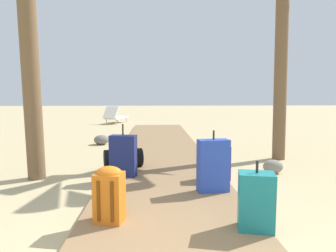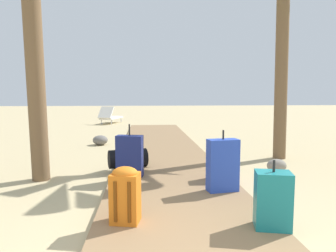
{
  "view_description": "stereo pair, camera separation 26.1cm",
  "coord_description": "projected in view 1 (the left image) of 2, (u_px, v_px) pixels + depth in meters",
  "views": [
    {
      "loc": [
        -0.15,
        -1.54,
        1.35
      ],
      "look_at": [
        0.2,
        6.04,
        0.55
      ],
      "focal_mm": 32.48,
      "sensor_mm": 36.0,
      "label": 1
    },
    {
      "loc": [
        -0.41,
        -1.53,
        1.35
      ],
      "look_at": [
        0.2,
        6.04,
        0.55
      ],
      "focal_mm": 32.48,
      "sensor_mm": 36.0,
      "label": 2
    }
  ],
  "objects": [
    {
      "name": "suitcase_blue",
      "position": [
        213.0,
        166.0,
        3.94
      ],
      "size": [
        0.42,
        0.24,
        0.8
      ],
      "color": "#2847B7",
      "rests_on": "boardwalk"
    },
    {
      "name": "duffel_bag_black",
      "position": [
        123.0,
        158.0,
        5.29
      ],
      "size": [
        0.72,
        0.47,
        0.43
      ],
      "color": "black",
      "rests_on": "boardwalk"
    },
    {
      "name": "rock_left_mid",
      "position": [
        101.0,
        140.0,
        8.14
      ],
      "size": [
        0.39,
        0.38,
        0.26
      ],
      "primitive_type": "ellipsoid",
      "rotation": [
        0.0,
        0.0,
        1.57
      ],
      "color": "slate",
      "rests_on": "ground"
    },
    {
      "name": "backpack_purple",
      "position": [
        219.0,
        159.0,
        4.52
      ],
      "size": [
        0.32,
        0.24,
        0.58
      ],
      "color": "#6B2D84",
      "rests_on": "boardwalk"
    },
    {
      "name": "backpack_orange",
      "position": [
        109.0,
        193.0,
        3.0
      ],
      "size": [
        0.31,
        0.28,
        0.56
      ],
      "color": "orange",
      "rests_on": "boardwalk"
    },
    {
      "name": "lounge_chair",
      "position": [
        115.0,
        116.0,
        14.04
      ],
      "size": [
        1.04,
        1.64,
        0.8
      ],
      "color": "white",
      "rests_on": "ground"
    },
    {
      "name": "suitcase_navy",
      "position": [
        123.0,
        156.0,
        4.69
      ],
      "size": [
        0.43,
        0.26,
        0.81
      ],
      "color": "navy",
      "rests_on": "boardwalk"
    },
    {
      "name": "boardwalk",
      "position": [
        161.0,
        150.0,
        7.13
      ],
      "size": [
        1.85,
        10.99,
        0.08
      ],
      "primitive_type": "cube",
      "color": "olive",
      "rests_on": "ground"
    },
    {
      "name": "suitcase_teal",
      "position": [
        256.0,
        201.0,
        2.83
      ],
      "size": [
        0.37,
        0.3,
        0.66
      ],
      "color": "#197A7F",
      "rests_on": "boardwalk"
    },
    {
      "name": "ground_plane",
      "position": [
        162.0,
        162.0,
        6.05
      ],
      "size": [
        60.0,
        60.0,
        0.0
      ],
      "primitive_type": "plane",
      "color": "tan"
    },
    {
      "name": "rock_right_mid",
      "position": [
        273.0,
        167.0,
        5.18
      ],
      "size": [
        0.36,
        0.27,
        0.23
      ],
      "primitive_type": "ellipsoid",
      "rotation": [
        0.0,
        0.0,
        0.06
      ],
      "color": "gray",
      "rests_on": "ground"
    }
  ]
}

